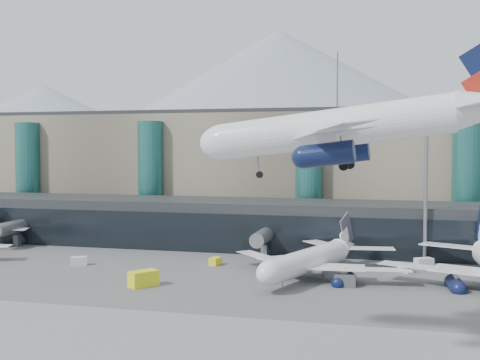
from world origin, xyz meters
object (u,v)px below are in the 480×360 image
(veh_h, at_px, (143,279))
(hero_jet, at_px, (366,115))
(jet_parked_mid, at_px, (317,251))
(veh_b, at_px, (215,261))
(veh_c, at_px, (345,281))
(veh_g, at_px, (405,268))
(veh_a, at_px, (79,261))
(lightmast_mid, at_px, (426,185))
(veh_d, at_px, (424,263))

(veh_h, bearing_deg, hero_jet, -90.49)
(jet_parked_mid, height_order, veh_b, jet_parked_mid)
(jet_parked_mid, relative_size, veh_b, 14.01)
(veh_c, relative_size, veh_h, 0.74)
(veh_g, xyz_separation_m, veh_h, (-39.21, -20.83, 0.49))
(veh_a, height_order, veh_c, veh_c)
(veh_b, xyz_separation_m, veh_c, (24.21, -11.34, 0.20))
(lightmast_mid, xyz_separation_m, veh_a, (-60.86, -17.49, -13.64))
(veh_c, distance_m, veh_h, 30.99)
(jet_parked_mid, height_order, veh_c, jet_parked_mid)
(hero_jet, distance_m, jet_parked_mid, 46.17)
(hero_jet, bearing_deg, jet_parked_mid, 106.82)
(veh_g, bearing_deg, veh_a, -127.42)
(veh_b, bearing_deg, hero_jet, -136.60)
(veh_c, bearing_deg, veh_d, 56.01)
(hero_jet, distance_m, veh_a, 69.26)
(veh_h, bearing_deg, veh_c, -39.26)
(veh_b, distance_m, veh_d, 37.19)
(jet_parked_mid, bearing_deg, veh_g, -45.49)
(lightmast_mid, distance_m, hero_jet, 57.61)
(lightmast_mid, height_order, veh_c, lightmast_mid)
(hero_jet, xyz_separation_m, jet_parked_mid, (-9.47, 40.40, -20.26))
(jet_parked_mid, relative_size, veh_a, 12.18)
(jet_parked_mid, height_order, veh_h, jet_parked_mid)
(jet_parked_mid, relative_size, veh_g, 13.82)
(jet_parked_mid, bearing_deg, veh_c, -122.92)
(lightmast_mid, xyz_separation_m, jet_parked_mid, (-17.89, -15.71, -10.31))
(jet_parked_mid, xyz_separation_m, veh_c, (5.14, -6.77, -3.21))
(veh_d, xyz_separation_m, veh_h, (-42.47, -25.35, 0.30))
(lightmast_mid, xyz_separation_m, veh_b, (-36.96, -11.15, -13.72))
(hero_jet, xyz_separation_m, veh_c, (-4.33, 33.63, -23.47))
(veh_c, bearing_deg, veh_g, 56.35)
(veh_a, height_order, veh_g, veh_a)
(jet_parked_mid, bearing_deg, veh_b, 96.43)
(veh_g, relative_size, veh_h, 0.56)
(hero_jet, xyz_separation_m, veh_a, (-52.44, 38.62, -23.59))
(lightmast_mid, height_order, veh_a, lightmast_mid)
(jet_parked_mid, height_order, veh_a, jet_parked_mid)
(hero_jet, distance_m, veh_b, 58.28)
(lightmast_mid, distance_m, veh_d, 14.30)
(veh_a, relative_size, veh_h, 0.64)
(veh_d, distance_m, veh_h, 49.47)
(hero_jet, xyz_separation_m, veh_g, (4.81, 46.94, -23.65))
(veh_b, height_order, veh_h, veh_h)
(veh_h, bearing_deg, veh_b, 19.45)
(lightmast_mid, height_order, veh_b, lightmast_mid)
(lightmast_mid, distance_m, veh_g, 16.88)
(jet_parked_mid, xyz_separation_m, veh_h, (-24.93, -14.29, -2.90))
(lightmast_mid, distance_m, veh_h, 53.93)
(lightmast_mid, relative_size, veh_g, 10.47)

